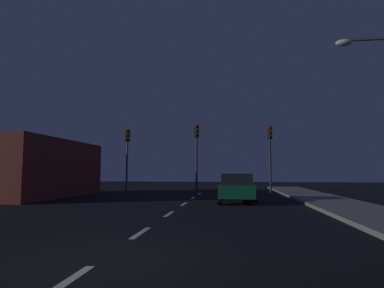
# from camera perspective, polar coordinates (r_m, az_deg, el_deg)

# --- Properties ---
(ground_plane) EXTENTS (80.00, 80.00, 0.00)m
(ground_plane) POSITION_cam_1_polar(r_m,az_deg,el_deg) (13.01, -3.67, -12.28)
(ground_plane) COLOR black
(sidewalk_curb_right) EXTENTS (3.00, 40.00, 0.15)m
(sidewalk_curb_right) POSITION_cam_1_polar(r_m,az_deg,el_deg) (13.74, 29.42, -10.94)
(sidewalk_curb_right) COLOR gray
(sidewalk_curb_right) RESTS_ON ground_plane
(lane_stripe_nearest) EXTENTS (0.16, 1.60, 0.01)m
(lane_stripe_nearest) POSITION_cam_1_polar(r_m,az_deg,el_deg) (5.35, -21.99, -22.37)
(lane_stripe_nearest) COLOR silver
(lane_stripe_nearest) RESTS_ON ground_plane
(lane_stripe_second) EXTENTS (0.16, 1.60, 0.01)m
(lane_stripe_second) POSITION_cam_1_polar(r_m,az_deg,el_deg) (8.78, -9.34, -15.68)
(lane_stripe_second) COLOR silver
(lane_stripe_second) RESTS_ON ground_plane
(lane_stripe_third) EXTENTS (0.16, 1.60, 0.01)m
(lane_stripe_third) POSITION_cam_1_polar(r_m,az_deg,el_deg) (12.43, -4.21, -12.60)
(lane_stripe_third) COLOR silver
(lane_stripe_third) RESTS_ON ground_plane
(lane_stripe_fourth) EXTENTS (0.16, 1.60, 0.01)m
(lane_stripe_fourth) POSITION_cam_1_polar(r_m,az_deg,el_deg) (16.15, -1.48, -10.88)
(lane_stripe_fourth) COLOR silver
(lane_stripe_fourth) RESTS_ON ground_plane
(lane_stripe_fifth) EXTENTS (0.16, 1.60, 0.01)m
(lane_stripe_fifth) POSITION_cam_1_polar(r_m,az_deg,el_deg) (19.90, 0.21, -9.80)
(lane_stripe_fifth) COLOR silver
(lane_stripe_fifth) RESTS_ON ground_plane
(lane_stripe_sixth) EXTENTS (0.16, 1.60, 0.01)m
(lane_stripe_sixth) POSITION_cam_1_polar(r_m,az_deg,el_deg) (23.66, 1.36, -9.05)
(lane_stripe_sixth) COLOR silver
(lane_stripe_sixth) RESTS_ON ground_plane
(traffic_signal_left) EXTENTS (0.32, 0.38, 4.71)m
(traffic_signal_left) POSITION_cam_1_polar(r_m,az_deg,el_deg) (23.05, -11.76, -0.82)
(traffic_signal_left) COLOR #4C4C51
(traffic_signal_left) RESTS_ON ground_plane
(traffic_signal_center) EXTENTS (0.32, 0.38, 4.96)m
(traffic_signal_center) POSITION_cam_1_polar(r_m,az_deg,el_deg) (21.94, 0.84, -0.30)
(traffic_signal_center) COLOR #2D2D30
(traffic_signal_center) RESTS_ON ground_plane
(traffic_signal_right) EXTENTS (0.32, 0.38, 4.77)m
(traffic_signal_right) POSITION_cam_1_polar(r_m,az_deg,el_deg) (21.95, 14.03, -0.47)
(traffic_signal_right) COLOR #2D2D30
(traffic_signal_right) RESTS_ON ground_plane
(car_stopped_ahead) EXTENTS (2.01, 3.85, 1.54)m
(car_stopped_ahead) POSITION_cam_1_polar(r_m,az_deg,el_deg) (17.09, 8.26, -7.92)
(car_stopped_ahead) COLOR #0F4C2D
(car_stopped_ahead) RESTS_ON ground_plane
(street_lamp_right) EXTENTS (1.78, 0.36, 6.34)m
(street_lamp_right) POSITION_cam_1_polar(r_m,az_deg,el_deg) (12.48, 31.27, 6.00)
(street_lamp_right) COLOR black
(street_lamp_right) RESTS_ON ground_plane
(storefront_left) EXTENTS (4.83, 9.46, 3.71)m
(storefront_left) POSITION_cam_1_polar(r_m,az_deg,el_deg) (23.13, -26.57, -4.02)
(storefront_left) COLOR maroon
(storefront_left) RESTS_ON ground_plane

